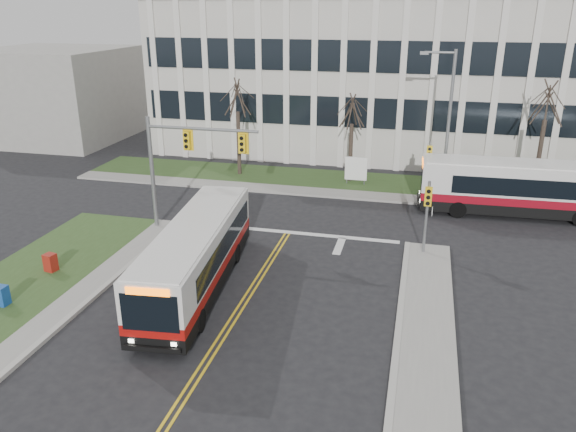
{
  "coord_description": "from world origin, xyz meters",
  "views": [
    {
      "loc": [
        6.64,
        -19.34,
        11.68
      ],
      "look_at": [
        0.64,
        5.51,
        2.0
      ],
      "focal_mm": 35.0,
      "sensor_mm": 36.0,
      "label": 1
    }
  ],
  "objects_px": {
    "directory_sign": "(356,169)",
    "bus_main": "(197,257)",
    "newspaper_box_blue": "(2,297)",
    "newspaper_box_red": "(51,264)",
    "bus_cross": "(525,190)",
    "streetlight": "(446,117)"
  },
  "relations": [
    {
      "from": "directory_sign",
      "to": "bus_main",
      "type": "xyz_separation_m",
      "value": [
        -4.87,
        -16.38,
        0.28
      ]
    },
    {
      "from": "newspaper_box_blue",
      "to": "newspaper_box_red",
      "type": "height_order",
      "value": "same"
    },
    {
      "from": "streetlight",
      "to": "bus_cross",
      "type": "bearing_deg",
      "value": -25.07
    },
    {
      "from": "bus_main",
      "to": "bus_cross",
      "type": "relative_size",
      "value": 0.93
    },
    {
      "from": "streetlight",
      "to": "bus_main",
      "type": "xyz_separation_m",
      "value": [
        -10.4,
        -15.08,
        -3.74
      ]
    },
    {
      "from": "bus_main",
      "to": "newspaper_box_red",
      "type": "xyz_separation_m",
      "value": [
        -7.13,
        -0.3,
        -0.98
      ]
    },
    {
      "from": "streetlight",
      "to": "newspaper_box_blue",
      "type": "relative_size",
      "value": 9.68
    },
    {
      "from": "bus_main",
      "to": "bus_cross",
      "type": "distance_m",
      "value": 19.85
    },
    {
      "from": "directory_sign",
      "to": "newspaper_box_blue",
      "type": "relative_size",
      "value": 2.11
    },
    {
      "from": "streetlight",
      "to": "bus_main",
      "type": "distance_m",
      "value": 18.69
    },
    {
      "from": "streetlight",
      "to": "directory_sign",
      "type": "bearing_deg",
      "value": 166.77
    },
    {
      "from": "newspaper_box_blue",
      "to": "directory_sign",
      "type": "bearing_deg",
      "value": 61.27
    },
    {
      "from": "directory_sign",
      "to": "bus_cross",
      "type": "bearing_deg",
      "value": -18.88
    },
    {
      "from": "streetlight",
      "to": "newspaper_box_blue",
      "type": "height_order",
      "value": "streetlight"
    },
    {
      "from": "bus_main",
      "to": "newspaper_box_blue",
      "type": "bearing_deg",
      "value": -159.38
    },
    {
      "from": "streetlight",
      "to": "bus_main",
      "type": "bearing_deg",
      "value": -124.6
    },
    {
      "from": "streetlight",
      "to": "newspaper_box_red",
      "type": "height_order",
      "value": "streetlight"
    },
    {
      "from": "directory_sign",
      "to": "bus_cross",
      "type": "xyz_separation_m",
      "value": [
        10.23,
        -3.5,
        0.39
      ]
    },
    {
      "from": "bus_main",
      "to": "bus_cross",
      "type": "bearing_deg",
      "value": 34.75
    },
    {
      "from": "newspaper_box_blue",
      "to": "streetlight",
      "type": "bearing_deg",
      "value": 49.06
    },
    {
      "from": "bus_cross",
      "to": "newspaper_box_blue",
      "type": "xyz_separation_m",
      "value": [
        -22.23,
        -16.4,
        -1.09
      ]
    },
    {
      "from": "directory_sign",
      "to": "newspaper_box_red",
      "type": "relative_size",
      "value": 2.11
    }
  ]
}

